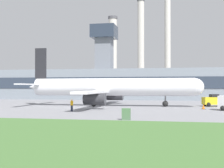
{
  "coord_description": "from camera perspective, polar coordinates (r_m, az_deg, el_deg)",
  "views": [
    {
      "loc": [
        13.57,
        -46.93,
        3.22
      ],
      "look_at": [
        3.28,
        4.48,
        3.7
      ],
      "focal_mm": 50.0,
      "sensor_mm": 36.0,
      "label": 1
    }
  ],
  "objects": [
    {
      "name": "ground_plane",
      "position": [
        48.96,
        -4.81,
        -4.3
      ],
      "size": [
        400.0,
        400.0,
        0.0
      ],
      "primitive_type": "plane",
      "color": "gray"
    },
    {
      "name": "terminal_building",
      "position": [
        81.86,
        1.59,
        0.2
      ],
      "size": [
        75.91,
        12.77,
        19.5
      ],
      "color": "gray",
      "rests_on": "ground_plane"
    },
    {
      "name": "smokestack_left",
      "position": [
        119.83,
        0.15,
        5.25
      ],
      "size": [
        3.57,
        3.57,
        30.26
      ],
      "color": "beige",
      "rests_on": "ground_plane"
    },
    {
      "name": "smokestack_right",
      "position": [
        116.32,
        5.3,
        6.75
      ],
      "size": [
        2.79,
        2.79,
        35.67
      ],
      "color": "beige",
      "rests_on": "ground_plane"
    },
    {
      "name": "smokestack_far",
      "position": [
        114.92,
        10.12,
        6.97
      ],
      "size": [
        2.47,
        2.47,
        36.18
      ],
      "color": "beige",
      "rests_on": "ground_plane"
    },
    {
      "name": "airplane",
      "position": [
        52.53,
        -0.48,
        -0.69
      ],
      "size": [
        30.06,
        29.35,
        10.05
      ],
      "color": "white",
      "rests_on": "ground_plane"
    },
    {
      "name": "pushback_tug",
      "position": [
        54.22,
        18.17,
        -2.96
      ],
      "size": [
        3.98,
        2.93,
        2.02
      ],
      "color": "yellow",
      "rests_on": "ground_plane"
    },
    {
      "name": "ground_crew_person",
      "position": [
        41.37,
        -7.36,
        -3.85
      ],
      "size": [
        0.48,
        0.48,
        1.61
      ],
      "color": "#23283D",
      "rests_on": "ground_plane"
    },
    {
      "name": "traffic_cone_near_nose",
      "position": [
        46.98,
        16.38,
        -4.04
      ],
      "size": [
        0.64,
        0.64,
        0.7
      ],
      "color": "black",
      "rests_on": "ground_plane"
    },
    {
      "name": "utility_cabinet",
      "position": [
        30.51,
        2.61,
        -5.52
      ],
      "size": [
        0.81,
        0.52,
        1.13
      ],
      "color": "#4C724C",
      "rests_on": "ground_plane"
    }
  ]
}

